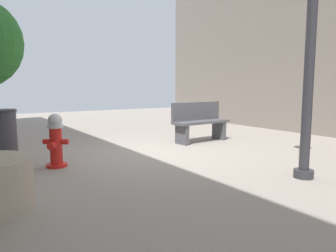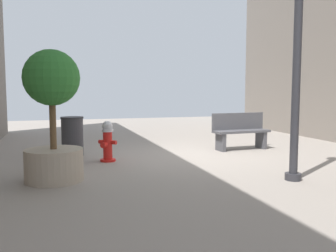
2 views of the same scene
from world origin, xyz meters
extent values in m
plane|color=gray|center=(0.00, 0.00, 0.00)|extent=(23.40, 23.40, 0.00)
cylinder|color=red|center=(2.05, 0.13, 0.03)|extent=(0.34, 0.34, 0.05)
cylinder|color=red|center=(2.05, 0.13, 0.35)|extent=(0.20, 0.20, 0.60)
cylinder|color=silver|center=(2.05, 0.13, 0.68)|extent=(0.25, 0.25, 0.06)
sphere|color=silver|center=(2.05, 0.13, 0.77)|extent=(0.23, 0.23, 0.23)
cylinder|color=red|center=(1.93, 0.22, 0.42)|extent=(0.16, 0.15, 0.09)
cylinder|color=red|center=(2.17, 0.05, 0.42)|extent=(0.16, 0.15, 0.09)
cylinder|color=red|center=(2.14, 0.26, 0.38)|extent=(0.18, 0.18, 0.12)
cube|color=#4C4C51|center=(-2.11, -0.48, 0.23)|extent=(0.13, 0.40, 0.45)
cube|color=#4C4C51|center=(-0.90, -0.40, 0.23)|extent=(0.13, 0.40, 0.45)
cube|color=#4C4C51|center=(-1.50, -0.44, 0.48)|extent=(1.54, 0.54, 0.06)
cube|color=#4C4C51|center=(-1.49, -0.63, 0.73)|extent=(1.52, 0.16, 0.44)
cylinder|color=#2D2D33|center=(-0.79, 2.77, 0.06)|extent=(0.28, 0.28, 0.12)
cylinder|color=#2D2D33|center=(-0.79, 2.77, 2.15)|extent=(0.14, 0.14, 4.06)
cylinder|color=#38383D|center=(2.75, -0.79, 0.44)|extent=(0.51, 0.51, 0.88)
cylinder|color=#2C2C30|center=(2.75, -0.79, 0.90)|extent=(0.53, 0.53, 0.04)
camera|label=1|loc=(3.32, 5.42, 1.31)|focal=33.73mm
camera|label=2|loc=(3.12, 8.18, 1.57)|focal=39.73mm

